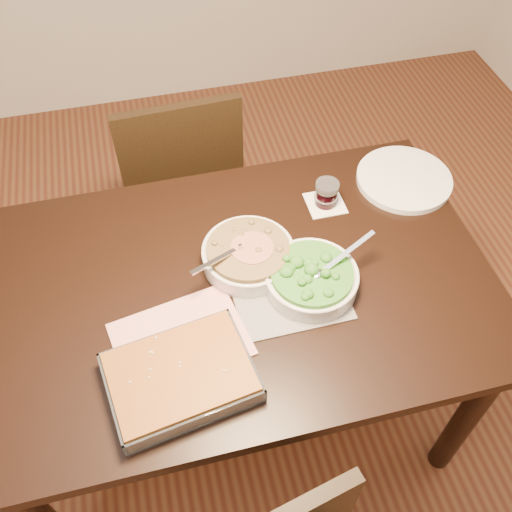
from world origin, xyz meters
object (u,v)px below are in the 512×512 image
broccoli_bowl (311,278)px  chair_far (181,177)px  table (237,303)px  baking_dish (181,377)px  wine_tumbler (326,193)px  dinner_plate (404,179)px  stew_bowl (248,254)px

broccoli_bowl → chair_far: (-0.25, 0.78, -0.28)m
broccoli_bowl → chair_far: 0.86m
table → baking_dish: size_ratio=3.79×
wine_tumbler → chair_far: (-0.39, 0.49, -0.29)m
table → baking_dish: baking_dish is taller
dinner_plate → chair_far: chair_far is taller
stew_bowl → dinner_plate: (0.55, 0.20, -0.02)m
baking_dish → wine_tumbler: wine_tumbler is taller
stew_bowl → wine_tumbler: stew_bowl is taller
wine_tumbler → stew_bowl: bearing=-149.3°
baking_dish → wine_tumbler: bearing=34.3°
baking_dish → wine_tumbler: 0.71m
table → chair_far: (-0.06, 0.72, -0.15)m
stew_bowl → baking_dish: 0.40m
table → stew_bowl: size_ratio=5.32×
dinner_plate → stew_bowl: bearing=-160.0°
wine_tumbler → baking_dish: bearing=-136.9°
table → chair_far: chair_far is taller
wine_tumbler → dinner_plate: wine_tumbler is taller
dinner_plate → broccoli_bowl: bearing=-141.8°
wine_tumbler → broccoli_bowl: bearing=-115.5°
stew_bowl → table: bearing=-127.9°
broccoli_bowl → dinner_plate: (0.41, 0.32, -0.02)m
broccoli_bowl → table: bearing=163.1°
table → baking_dish: bearing=-126.5°
stew_bowl → chair_far: (-0.11, 0.66, -0.28)m
stew_bowl → dinner_plate: bearing=20.0°
stew_bowl → broccoli_bowl: 0.19m
broccoli_bowl → baking_dish: bearing=-152.4°
broccoli_bowl → wine_tumbler: bearing=64.5°
table → wine_tumbler: 0.42m
wine_tumbler → dinner_plate: size_ratio=0.27×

